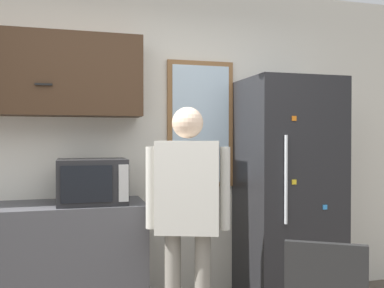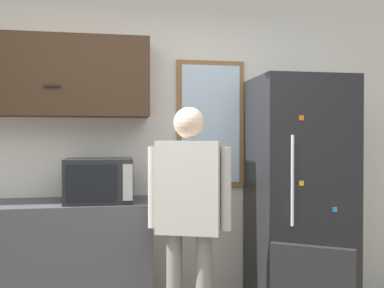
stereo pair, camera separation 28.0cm
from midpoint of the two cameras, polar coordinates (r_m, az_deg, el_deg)
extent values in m
cube|color=silver|center=(3.62, -3.99, 0.03)|extent=(6.00, 0.06, 2.70)
cube|color=#3D2819|center=(3.52, -21.88, 8.51)|extent=(2.21, 0.30, 0.62)
cube|color=black|center=(3.29, -15.81, 7.46)|extent=(0.12, 0.01, 0.01)
cube|color=#232326|center=(3.25, -9.89, -4.80)|extent=(0.49, 0.37, 0.33)
cube|color=black|center=(3.06, -10.72, -5.15)|extent=(0.35, 0.01, 0.25)
cube|color=#B2B2B2|center=(3.07, -5.99, -5.13)|extent=(0.07, 0.01, 0.26)
cylinder|color=gray|center=(3.08, 0.37, -18.55)|extent=(0.11, 0.11, 0.76)
cube|color=beige|center=(2.91, 2.36, -5.74)|extent=(0.48, 0.35, 0.62)
sphere|color=beige|center=(2.89, 2.37, 2.86)|extent=(0.21, 0.21, 0.21)
cylinder|color=beige|center=(2.96, -2.52, -5.78)|extent=(0.07, 0.07, 0.56)
cylinder|color=beige|center=(2.89, 7.37, -5.94)|extent=(0.07, 0.07, 0.56)
cube|color=#232326|center=(3.62, 16.23, -6.48)|extent=(0.74, 0.66, 1.88)
cylinder|color=silver|center=(3.21, 15.72, -4.72)|extent=(0.02, 0.02, 0.66)
cube|color=orange|center=(3.24, 16.81, 3.36)|extent=(0.04, 0.01, 0.04)
cube|color=yellow|center=(3.26, 16.80, -5.03)|extent=(0.04, 0.01, 0.04)
cube|color=#338CDB|center=(3.41, 20.79, -8.18)|extent=(0.04, 0.01, 0.04)
cube|color=olive|center=(3.67, 4.66, 2.67)|extent=(0.58, 0.04, 1.08)
cube|color=silver|center=(3.65, 4.74, 2.68)|extent=(0.50, 0.01, 1.00)
camera|label=1|loc=(0.14, -87.14, 0.04)|focal=40.00mm
camera|label=2|loc=(0.14, 92.86, -0.04)|focal=40.00mm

